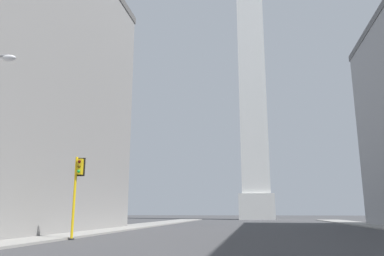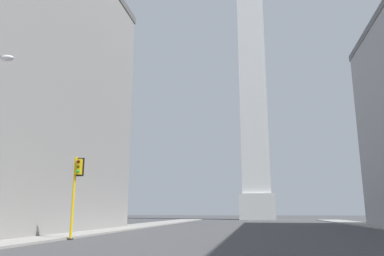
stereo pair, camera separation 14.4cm
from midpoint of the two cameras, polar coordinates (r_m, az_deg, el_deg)
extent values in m
cube|color=gray|center=(38.46, -14.56, -14.94)|extent=(5.00, 110.88, 0.15)
cube|color=silver|center=(94.35, 9.80, -11.74)|extent=(8.45, 8.45, 6.11)
cube|color=white|center=(101.54, 9.03, 9.23)|extent=(6.76, 6.76, 66.62)
cylinder|color=yellow|center=(27.89, -17.65, -10.05)|extent=(0.18, 0.18, 5.71)
cylinder|color=#262626|center=(27.94, -18.04, -15.80)|extent=(0.40, 0.40, 0.10)
cube|color=yellow|center=(27.92, -16.82, -5.67)|extent=(0.35, 0.35, 1.10)
cube|color=black|center=(28.08, -16.67, -5.71)|extent=(0.58, 0.04, 1.32)
sphere|color=#410907|center=(27.79, -16.94, -4.92)|extent=(0.22, 0.22, 0.22)
sphere|color=#483506|center=(27.75, -16.98, -5.62)|extent=(0.22, 0.22, 0.22)
sphere|color=green|center=(27.71, -17.03, -6.32)|extent=(0.22, 0.22, 0.22)
ellipsoid|color=silver|center=(18.60, -26.30, 9.55)|extent=(0.64, 0.36, 0.26)
camera|label=1|loc=(0.07, -90.07, 0.02)|focal=35.00mm
camera|label=2|loc=(0.07, 89.93, -0.02)|focal=35.00mm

